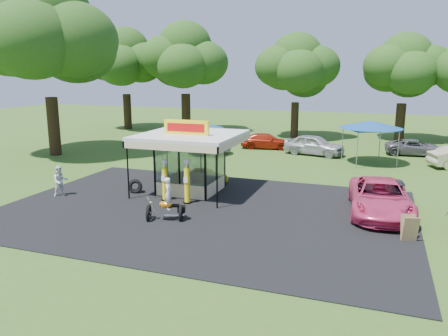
% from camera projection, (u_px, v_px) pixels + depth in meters
% --- Properties ---
extents(ground, '(120.00, 120.00, 0.00)m').
position_uv_depth(ground, '(187.00, 223.00, 19.92)').
color(ground, '#315B1C').
rests_on(ground, ground).
extents(asphalt_apron, '(20.00, 14.00, 0.04)m').
position_uv_depth(asphalt_apron, '(204.00, 210.00, 21.75)').
color(asphalt_apron, black).
rests_on(asphalt_apron, ground).
extents(gas_station_kiosk, '(5.40, 5.40, 4.18)m').
position_uv_depth(gas_station_kiosk, '(191.00, 161.00, 24.79)').
color(gas_station_kiosk, white).
rests_on(gas_station_kiosk, ground).
extents(gas_pump_left, '(0.42, 0.42, 2.28)m').
position_uv_depth(gas_pump_left, '(165.00, 181.00, 23.15)').
color(gas_pump_left, black).
rests_on(gas_pump_left, ground).
extents(gas_pump_right, '(0.45, 0.45, 2.39)m').
position_uv_depth(gas_pump_right, '(187.00, 182.00, 22.62)').
color(gas_pump_right, black).
rests_on(gas_pump_right, ground).
extents(motorcycle, '(1.88, 1.35, 2.13)m').
position_uv_depth(motorcycle, '(167.00, 203.00, 20.10)').
color(motorcycle, black).
rests_on(motorcycle, ground).
extents(spare_tires, '(1.01, 0.77, 0.82)m').
position_uv_depth(spare_tires, '(135.00, 186.00, 24.78)').
color(spare_tires, black).
rests_on(spare_tires, ground).
extents(a_frame_sign, '(0.66, 0.70, 1.09)m').
position_uv_depth(a_frame_sign, '(409.00, 229.00, 17.63)').
color(a_frame_sign, '#593819').
rests_on(a_frame_sign, ground).
extents(kiosk_car, '(2.82, 1.13, 0.96)m').
position_uv_depth(kiosk_car, '(206.00, 175.00, 27.09)').
color(kiosk_car, yellow).
rests_on(kiosk_car, ground).
extents(pink_sedan, '(3.33, 6.24, 1.67)m').
position_uv_depth(pink_sedan, '(380.00, 198.00, 20.98)').
color(pink_sedan, '#E03D71').
rests_on(pink_sedan, ground).
extents(spectator_west, '(1.03, 1.06, 1.73)m').
position_uv_depth(spectator_west, '(60.00, 181.00, 24.05)').
color(spectator_west, white).
rests_on(spectator_west, ground).
extents(spectator_east_a, '(1.23, 0.98, 1.65)m').
position_uv_depth(spectator_east_a, '(398.00, 196.00, 21.24)').
color(spectator_east_a, black).
rests_on(spectator_east_a, ground).
extents(bg_car_a, '(4.41, 1.69, 1.43)m').
position_uv_depth(bg_car_a, '(205.00, 144.00, 37.23)').
color(bg_car_a, beige).
rests_on(bg_car_a, ground).
extents(bg_car_b, '(4.85, 2.52, 1.34)m').
position_uv_depth(bg_car_b, '(266.00, 141.00, 39.22)').
color(bg_car_b, '#A61F0C').
rests_on(bg_car_b, ground).
extents(bg_car_c, '(5.25, 2.98, 1.69)m').
position_uv_depth(bg_car_c, '(314.00, 145.00, 36.16)').
color(bg_car_c, '#A4A5A9').
rests_on(bg_car_c, ground).
extents(bg_car_d, '(4.85, 2.52, 1.31)m').
position_uv_depth(bg_car_d, '(415.00, 147.00, 36.04)').
color(bg_car_d, '#565658').
rests_on(bg_car_d, ground).
extents(tent_west, '(3.85, 3.85, 2.69)m').
position_uv_depth(tent_west, '(201.00, 126.00, 35.89)').
color(tent_west, gray).
rests_on(tent_west, ground).
extents(tent_east, '(4.63, 4.63, 3.24)m').
position_uv_depth(tent_east, '(371.00, 125.00, 32.25)').
color(tent_east, gray).
rests_on(tent_east, ground).
extents(oak_far_a, '(9.85, 9.85, 11.67)m').
position_uv_depth(oak_far_a, '(125.00, 66.00, 51.42)').
color(oak_far_a, black).
rests_on(oak_far_a, ground).
extents(oak_far_b, '(10.07, 10.07, 12.01)m').
position_uv_depth(oak_far_b, '(185.00, 64.00, 48.59)').
color(oak_far_b, black).
rests_on(oak_far_b, ground).
extents(oak_far_c, '(8.85, 8.85, 10.43)m').
position_uv_depth(oak_far_c, '(296.00, 73.00, 44.31)').
color(oak_far_c, black).
rests_on(oak_far_c, ground).
extents(oak_far_d, '(8.64, 8.64, 10.29)m').
position_uv_depth(oak_far_d, '(404.00, 74.00, 42.55)').
color(oak_far_d, black).
rests_on(oak_far_d, ground).
extents(oak_near, '(12.22, 12.22, 14.07)m').
position_uv_depth(oak_near, '(47.00, 45.00, 34.47)').
color(oak_near, black).
rests_on(oak_near, ground).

